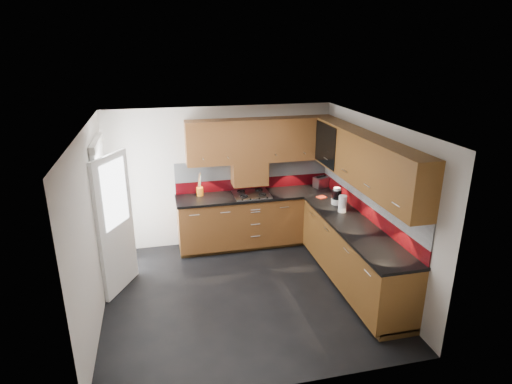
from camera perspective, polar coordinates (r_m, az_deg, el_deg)
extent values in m
cube|color=black|center=(6.26, -1.64, -13.44)|extent=(4.00, 3.80, 0.02)
cube|color=white|center=(5.35, -1.89, 9.33)|extent=(4.00, 3.80, 0.10)
cube|color=beige|center=(7.41, -4.62, 2.16)|extent=(4.00, 0.08, 2.64)
cube|color=beige|center=(4.10, 3.54, -12.73)|extent=(4.00, 0.08, 2.64)
cube|color=beige|center=(5.68, -21.39, -4.65)|extent=(0.08, 3.80, 2.64)
cube|color=beige|center=(6.34, 15.68, -1.50)|extent=(0.08, 3.80, 2.64)
cube|color=#583113|center=(7.44, 0.13, -3.64)|extent=(2.70, 0.60, 0.95)
cube|color=brown|center=(6.40, 12.82, -8.15)|extent=(0.60, 2.60, 0.95)
cube|color=#402912|center=(7.64, 0.08, -6.49)|extent=(2.70, 0.54, 0.10)
cube|color=#402912|center=(6.62, 12.78, -11.39)|extent=(0.54, 2.60, 0.10)
cube|color=black|center=(7.27, 0.08, -0.45)|extent=(2.72, 0.62, 0.04)
cube|color=black|center=(6.19, 13.12, -4.59)|extent=(0.62, 2.60, 0.04)
cube|color=maroon|center=(7.50, -0.37, 1.17)|extent=(2.70, 0.02, 0.20)
cube|color=#B2B7BB|center=(7.42, -0.38, 3.15)|extent=(2.70, 0.02, 0.34)
cube|color=maroon|center=(6.54, 14.33, -2.25)|extent=(0.02, 3.20, 0.20)
cube|color=#B2B7BB|center=(6.45, 14.53, -0.01)|extent=(0.02, 3.20, 0.34)
cube|color=#583113|center=(7.17, 0.67, 6.94)|extent=(2.50, 0.33, 0.72)
cube|color=brown|center=(6.09, 14.37, 4.09)|extent=(0.33, 2.87, 0.72)
cube|color=silver|center=(7.02, -0.18, 4.90)|extent=(1.80, 0.01, 0.16)
cube|color=silver|center=(6.04, 12.86, 2.00)|extent=(0.01, 2.00, 0.16)
cube|color=#583113|center=(7.27, -0.87, 2.55)|extent=(0.60, 0.33, 0.40)
cube|color=black|center=(6.93, 9.20, 6.25)|extent=(0.01, 0.80, 0.66)
cube|color=#FFD18C|center=(7.05, 11.54, 6.33)|extent=(0.01, 0.76, 0.64)
cube|color=black|center=(6.99, 10.53, 6.46)|extent=(0.29, 0.76, 0.01)
cylinder|color=black|center=(6.74, 11.43, 6.81)|extent=(0.07, 0.07, 0.16)
cylinder|color=black|center=(6.88, 10.91, 7.08)|extent=(0.07, 0.07, 0.16)
cylinder|color=white|center=(7.01, 10.42, 7.34)|extent=(0.07, 0.07, 0.16)
cylinder|color=black|center=(7.15, 9.95, 7.59)|extent=(0.07, 0.07, 0.16)
cube|color=white|center=(6.56, -19.55, -2.92)|extent=(0.06, 0.95, 2.04)
cube|color=white|center=(6.22, -18.18, -4.16)|extent=(0.42, 0.73, 1.98)
cube|color=white|center=(6.06, -18.34, -0.23)|extent=(0.28, 0.50, 0.90)
cube|color=silver|center=(7.23, -0.60, -0.30)|extent=(0.61, 0.52, 0.02)
torus|color=black|center=(7.07, -1.62, -0.54)|extent=(0.14, 0.14, 0.02)
torus|color=black|center=(7.14, 0.86, -0.35)|extent=(0.14, 0.14, 0.02)
torus|color=black|center=(7.30, -2.02, 0.11)|extent=(0.14, 0.14, 0.02)
torus|color=black|center=(7.37, 0.38, 0.29)|extent=(0.14, 0.14, 0.02)
cube|color=black|center=(6.99, -0.14, -0.90)|extent=(0.46, 0.04, 0.02)
cylinder|color=orange|center=(7.24, -7.49, 0.07)|extent=(0.11, 0.11, 0.14)
cylinder|color=brown|center=(7.20, -7.52, 1.43)|extent=(0.05, 0.02, 0.28)
cylinder|color=brown|center=(7.20, -7.46, 1.35)|extent=(0.04, 0.04, 0.26)
cylinder|color=brown|center=(7.20, -7.58, 1.50)|extent=(0.06, 0.02, 0.30)
cylinder|color=brown|center=(7.20, -7.41, 1.27)|extent=(0.03, 0.05, 0.24)
cylinder|color=brown|center=(7.20, -7.65, 1.37)|extent=(0.05, 0.04, 0.27)
cube|color=silver|center=(7.68, 8.71, 1.32)|extent=(0.31, 0.25, 0.19)
cube|color=black|center=(7.65, 8.74, 2.02)|extent=(0.20, 0.09, 0.01)
cube|color=black|center=(7.69, 8.63, 2.11)|extent=(0.20, 0.09, 0.01)
cylinder|color=white|center=(6.93, 10.66, -1.22)|extent=(0.16, 0.16, 0.09)
cylinder|color=black|center=(6.89, 10.72, -0.31)|extent=(0.15, 0.15, 0.14)
cylinder|color=white|center=(6.86, 10.77, 0.40)|extent=(0.11, 0.11, 0.04)
cylinder|color=white|center=(6.60, 11.46, -1.55)|extent=(0.14, 0.14, 0.26)
cube|color=red|center=(7.18, 8.73, -0.68)|extent=(0.18, 0.16, 0.02)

